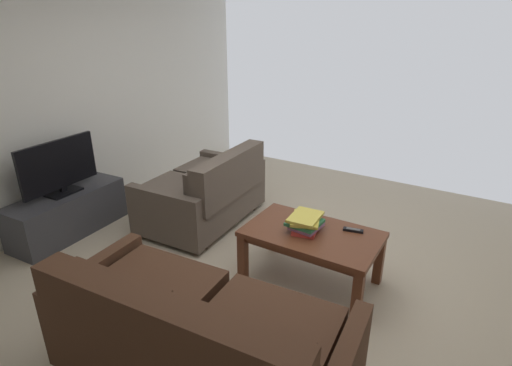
% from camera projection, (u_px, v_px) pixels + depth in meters
% --- Properties ---
extents(ground_plane, '(4.99, 5.58, 0.01)m').
position_uv_depth(ground_plane, '(275.00, 279.00, 3.45)').
color(ground_plane, '#B7A88E').
extents(wall_right, '(0.12, 5.58, 2.76)m').
position_uv_depth(wall_right, '(65.00, 91.00, 4.14)').
color(wall_right, silver).
rests_on(wall_right, ground).
extents(sofa_main, '(1.84, 0.96, 0.82)m').
position_uv_depth(sofa_main, '(196.00, 338.00, 2.32)').
color(sofa_main, black).
rests_on(sofa_main, ground).
extents(loveseat_near, '(0.94, 1.38, 0.82)m').
position_uv_depth(loveseat_near, '(207.00, 192.00, 4.29)').
color(loveseat_near, black).
rests_on(loveseat_near, ground).
extents(coffee_table, '(1.07, 0.64, 0.47)m').
position_uv_depth(coffee_table, '(312.00, 240.00, 3.27)').
color(coffee_table, brown).
rests_on(coffee_table, ground).
extents(tv_stand, '(0.50, 1.19, 0.45)m').
position_uv_depth(tv_stand, '(68.00, 213.00, 4.10)').
color(tv_stand, '#38383D').
rests_on(tv_stand, ground).
extents(flat_tv, '(0.22, 0.83, 0.54)m').
position_uv_depth(flat_tv, '(59.00, 167.00, 3.91)').
color(flat_tv, black).
rests_on(flat_tv, tv_stand).
extents(book_stack, '(0.30, 0.35, 0.13)m').
position_uv_depth(book_stack, '(306.00, 223.00, 3.25)').
color(book_stack, '#C63833').
rests_on(book_stack, coffee_table).
extents(tv_remote, '(0.17, 0.08, 0.02)m').
position_uv_depth(tv_remote, '(353.00, 230.00, 3.25)').
color(tv_remote, black).
rests_on(tv_remote, coffee_table).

